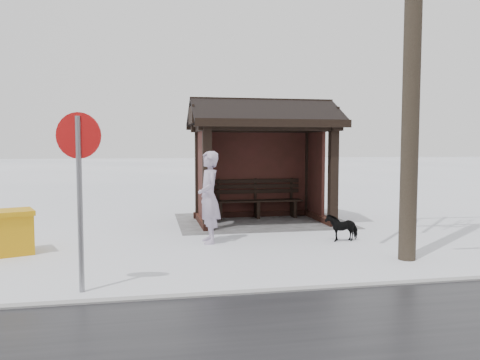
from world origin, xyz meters
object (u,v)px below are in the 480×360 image
at_px(road_sign, 79,163).
at_px(bus_shelter, 261,136).
at_px(pedestrian, 209,197).
at_px(dog, 342,227).
at_px(grit_bin, 2,233).

bearing_deg(road_sign, bus_shelter, -109.45).
bearing_deg(pedestrian, bus_shelter, 140.85).
xyz_separation_m(dog, grit_bin, (6.39, 0.06, 0.13)).
distance_m(pedestrian, dog, 2.77).
height_order(dog, grit_bin, grit_bin).
bearing_deg(grit_bin, dog, 159.28).
bearing_deg(dog, grit_bin, -95.80).
height_order(bus_shelter, pedestrian, bus_shelter).
bearing_deg(bus_shelter, dog, 111.78).
bearing_deg(road_sign, grit_bin, -39.49).
relative_size(bus_shelter, grit_bin, 2.98).
relative_size(dog, road_sign, 0.27).
xyz_separation_m(bus_shelter, road_sign, (3.66, 5.15, -0.47)).
bearing_deg(bus_shelter, grit_bin, 26.90).
bearing_deg(bus_shelter, road_sign, 54.60).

